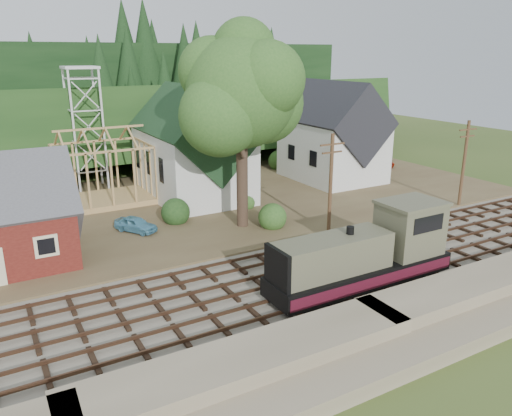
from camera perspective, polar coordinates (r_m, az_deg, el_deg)
ground at (r=31.60m, az=3.90°, el=-8.30°), size 140.00×140.00×0.00m
embankment at (r=25.86m, az=14.72°, el=-15.14°), size 64.00×5.00×1.60m
railroad_bed at (r=31.56m, az=3.91°, el=-8.16°), size 64.00×11.00×0.16m
village_flat at (r=46.57m, az=-8.39°, el=0.29°), size 64.00×26.00×0.30m
hillside at (r=68.90m, az=-15.81°, el=5.24°), size 70.00×28.96×12.74m
ridge at (r=84.28m, az=-18.56°, el=7.11°), size 80.00×20.00×12.00m
church at (r=47.63m, az=-7.16°, el=6.96°), size 8.40×15.17×13.00m
farmhouse at (r=55.19m, az=8.78°, el=7.97°), size 8.40×10.80×10.60m
timber_frame at (r=47.84m, az=-17.05°, el=4.03°), size 8.20×6.20×6.99m
lattice_tower at (r=52.70m, az=-19.25°, el=12.46°), size 3.20×3.20×12.12m
big_tree at (r=38.42m, az=-1.51°, el=12.20°), size 10.90×8.40×14.70m
telegraph_pole_near at (r=38.02m, az=8.53°, el=2.82°), size 2.20×0.28×8.00m
telegraph_pole_far at (r=48.57m, az=22.68°, el=4.82°), size 2.20×0.28×8.00m
locomotive at (r=30.60m, az=12.64°, el=-5.23°), size 12.00×3.00×4.80m
car_blue at (r=39.88m, az=-13.59°, el=-1.81°), size 3.12×3.71×1.20m
car_red at (r=62.07m, az=13.92°, el=4.94°), size 4.24×2.18×1.14m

